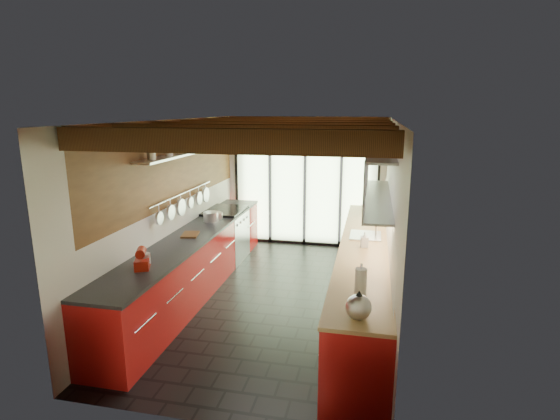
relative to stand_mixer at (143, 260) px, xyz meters
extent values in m
plane|color=black|center=(1.27, 1.50, -1.02)|extent=(5.50, 5.50, 0.00)
plane|color=silver|center=(1.27, 4.25, 0.28)|extent=(3.20, 0.00, 3.20)
plane|color=silver|center=(1.27, -1.25, 0.28)|extent=(3.20, 0.00, 3.20)
plane|color=silver|center=(-0.33, 1.50, 0.28)|extent=(0.00, 5.50, 5.50)
plane|color=silver|center=(2.87, 1.50, 0.28)|extent=(0.00, 5.50, 5.50)
plane|color=#472814|center=(1.27, 1.50, 1.58)|extent=(5.50, 5.50, 0.00)
cube|color=#593316|center=(1.27, -0.75, 1.46)|extent=(3.14, 0.14, 0.22)
cube|color=#593316|center=(1.27, 0.15, 1.46)|extent=(3.14, 0.14, 0.22)
cube|color=#593316|center=(1.27, 1.05, 1.46)|extent=(3.14, 0.14, 0.22)
cube|color=#593316|center=(1.27, 1.95, 1.46)|extent=(3.14, 0.14, 0.22)
cube|color=#593316|center=(1.27, 2.85, 1.46)|extent=(3.14, 0.14, 0.22)
cube|color=#593316|center=(1.27, 3.75, 1.46)|extent=(3.14, 0.14, 0.22)
cube|color=brown|center=(1.27, 4.21, 1.33)|extent=(3.14, 0.06, 0.50)
plane|color=brown|center=(-0.30, 1.70, 0.95)|extent=(0.00, 4.90, 4.90)
plane|color=#C6EAAD|center=(1.27, 4.23, 0.05)|extent=(2.90, 0.00, 2.90)
cube|color=black|center=(-0.18, 4.22, 0.05)|extent=(0.05, 0.04, 2.15)
cube|color=black|center=(2.72, 4.22, 0.05)|extent=(0.05, 0.04, 2.15)
cube|color=black|center=(1.27, 4.19, 0.05)|extent=(0.06, 0.05, 2.15)
cube|color=black|center=(1.27, 4.19, 1.13)|extent=(2.90, 0.05, 0.06)
cylinder|color=#B42C0E|center=(1.27, 4.17, 1.33)|extent=(0.34, 0.04, 0.34)
cylinder|color=beige|center=(1.27, 4.15, 1.33)|extent=(0.28, 0.02, 0.28)
cube|color=red|center=(0.00, 1.50, -0.58)|extent=(0.65, 5.00, 0.88)
cube|color=black|center=(0.00, 1.50, -0.12)|extent=(0.68, 5.00, 0.04)
cube|color=silver|center=(0.00, 2.95, -0.58)|extent=(0.66, 0.90, 0.90)
cube|color=black|center=(0.00, 2.95, -0.09)|extent=(0.65, 0.90, 0.06)
cube|color=red|center=(2.55, 1.50, -0.58)|extent=(0.65, 5.00, 0.88)
cube|color=tan|center=(2.55, 1.50, -0.12)|extent=(0.68, 5.00, 0.04)
cube|color=white|center=(2.22, 1.90, -0.58)|extent=(0.02, 0.60, 0.84)
cube|color=silver|center=(2.55, 1.90, -0.10)|extent=(0.45, 0.52, 0.02)
cylinder|color=silver|center=(2.69, 1.90, 0.08)|extent=(0.02, 0.02, 0.34)
torus|color=silver|center=(2.63, 1.90, 0.25)|extent=(0.14, 0.02, 0.14)
plane|color=silver|center=(2.53, 1.80, 0.83)|extent=(0.00, 3.00, 3.00)
cube|color=#9EA0A5|center=(2.70, 1.80, 0.49)|extent=(0.34, 3.00, 0.03)
cube|color=#9EA0A5|center=(2.70, 1.80, 1.16)|extent=(0.34, 3.00, 0.03)
cylinder|color=silver|center=(-0.27, 1.80, 0.45)|extent=(0.02, 2.20, 0.02)
cube|color=silver|center=(-0.18, 1.70, 1.08)|extent=(0.28, 2.60, 0.03)
cylinder|color=silver|center=(-0.23, 0.90, 0.27)|extent=(0.04, 0.18, 0.18)
cylinder|color=silver|center=(-0.23, 1.25, 0.27)|extent=(0.04, 0.22, 0.22)
cylinder|color=silver|center=(-0.23, 1.60, 0.27)|extent=(0.04, 0.26, 0.26)
cylinder|color=silver|center=(-0.23, 1.95, 0.27)|extent=(0.04, 0.18, 0.18)
cylinder|color=silver|center=(-0.23, 2.30, 0.27)|extent=(0.04, 0.22, 0.22)
cylinder|color=silver|center=(-0.23, 2.60, 0.27)|extent=(0.04, 0.26, 0.26)
cube|color=#B11B0E|center=(0.00, -0.01, -0.04)|extent=(0.26, 0.32, 0.12)
cylinder|color=#B11B0E|center=(0.00, -0.03, 0.10)|extent=(0.17, 0.21, 0.11)
cylinder|color=silver|center=(0.00, 0.04, 0.00)|extent=(0.18, 0.18, 0.12)
cylinder|color=silver|center=(0.00, 2.23, -0.02)|extent=(0.32, 0.32, 0.16)
cylinder|color=silver|center=(0.00, 2.40, -0.05)|extent=(0.35, 0.35, 0.11)
cube|color=brown|center=(0.00, 1.37, -0.09)|extent=(0.29, 0.36, 0.03)
sphere|color=silver|center=(2.54, -0.75, 0.02)|extent=(0.27, 0.27, 0.23)
cone|color=black|center=(2.54, -0.75, 0.14)|extent=(0.10, 0.10, 0.06)
cylinder|color=silver|center=(2.54, -0.63, 0.03)|extent=(0.04, 0.09, 0.05)
cylinder|color=white|center=(2.54, -0.23, 0.04)|extent=(0.14, 0.14, 0.27)
cylinder|color=silver|center=(2.54, -0.23, 0.20)|extent=(0.03, 0.03, 0.05)
imported|color=silver|center=(2.54, 1.35, 0.01)|extent=(0.11, 0.11, 0.22)
imported|color=silver|center=(2.54, 3.75, -0.07)|extent=(0.26, 0.26, 0.06)
camera|label=1|loc=(2.61, -4.42, 1.74)|focal=28.00mm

